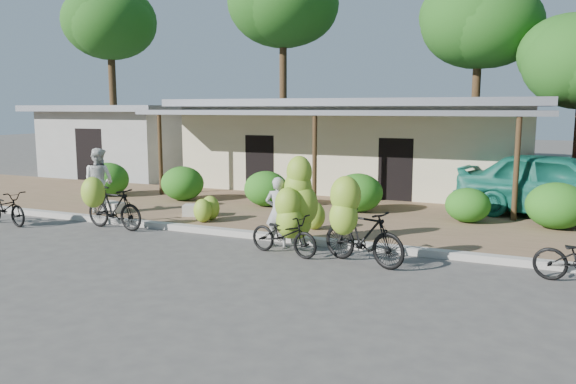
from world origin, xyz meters
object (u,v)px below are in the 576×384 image
Objects in this scene: vendor at (278,212)px; bystander at (99,180)px; sack_far at (113,207)px; tree_back_left at (108,21)px; teal_van at (558,185)px; bike_far_left at (0,205)px; bike_center at (292,214)px; bike_left at (110,205)px; sack_near at (199,210)px; bike_right at (359,229)px; tree_center_right at (475,20)px; tree_far_center at (280,1)px.

vendor is 0.85× the size of bystander.
bystander is (-0.25, -0.22, 0.77)m from sack_far.
teal_van is (20.32, -6.11, -6.31)m from tree_back_left.
bike_center is at bearing -75.64° from bike_far_left.
sack_near is at bearing -29.21° from bike_left.
tree_back_left is 15.29m from sack_far.
bike_right reaches higher than bike_far_left.
tree_center_right is at bearing 31.09° from teal_van.
sack_near is at bearing 11.13° from sack_far.
tree_back_left is at bearing 45.06° from bike_left.
teal_van is (3.32, -9.61, -5.79)m from tree_center_right.
sack_far is at bearing 87.93° from bike_center.
bike_right is 5.92m from sack_near.
bike_left is at bearing 140.09° from bystander.
tree_far_center is 15.40m from sack_near.
bystander is 12.54m from teal_van.
teal_van reaches higher than bike_far_left.
bystander reaches higher than teal_van.
bike_far_left is at bearing -4.73° from vendor.
sack_far is 0.41× the size of bystander.
bystander is (-6.03, 1.09, 0.25)m from vendor.
tree_back_left is at bearing 39.67° from bike_far_left.
teal_van reaches higher than vendor.
teal_van is at bearing 20.00° from sack_far.
bike_center is 1.12× the size of bystander.
bike_right is (9.62, 0.11, 0.18)m from bike_far_left.
bystander is at bearing -87.58° from tree_far_center.
bike_center is 6.49m from sack_far.
sack_near is at bearing 124.45° from teal_van.
vendor is (5.78, -1.30, 0.52)m from sack_far.
vendor reaches higher than sack_far.
vendor is (-2.40, -15.10, -6.01)m from tree_center_right.
tree_back_left is at bearing 72.38° from bike_right.
bike_center is at bearing 134.59° from vendor.
sack_near is at bearing 82.84° from bike_right.
bike_left is 4.55m from vendor.
teal_van is (12.32, -9.11, -7.15)m from tree_far_center.
sack_near is (-5.30, 2.60, -0.47)m from bike_right.
sack_near is 0.16× the size of teal_van.
bike_left is at bearing -49.50° from tree_back_left.
tree_back_left is 21.80m from bike_right.
bystander is (-2.82, -0.72, 0.76)m from sack_near.
vendor reaches higher than bike_far_left.
vendor is (4.54, 0.18, 0.14)m from bike_left.
bike_far_left is 2.84m from sack_far.
bike_right is (1.61, -0.47, -0.08)m from bike_center.
tree_back_left reaches higher than vendor.
tree_back_left is 16.87m from bike_left.
vendor is at bearing -65.66° from tree_far_center.
bike_center is at bearing -14.56° from sack_far.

